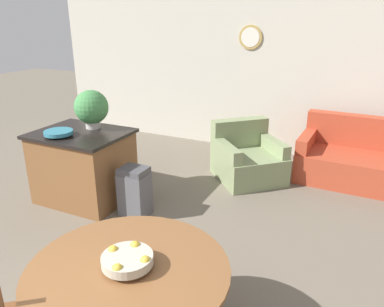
% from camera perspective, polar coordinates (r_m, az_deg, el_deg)
% --- Properties ---
extents(wall_back, '(8.00, 0.09, 2.70)m').
position_cam_1_polar(wall_back, '(6.55, 10.10, 12.03)').
color(wall_back, beige).
rests_on(wall_back, ground_plane).
extents(dining_table, '(1.32, 1.32, 0.75)m').
position_cam_1_polar(dining_table, '(2.64, -9.51, -19.71)').
color(dining_table, brown).
rests_on(dining_table, ground_plane).
extents(fruit_bowl, '(0.33, 0.33, 0.11)m').
position_cam_1_polar(fruit_bowl, '(2.50, -9.81, -15.63)').
color(fruit_bowl, '#B7B29E').
rests_on(fruit_bowl, dining_table).
extents(kitchen_island, '(1.14, 0.91, 0.91)m').
position_cam_1_polar(kitchen_island, '(4.97, -16.17, -1.85)').
color(kitchen_island, brown).
rests_on(kitchen_island, ground_plane).
extents(teal_bowl, '(0.34, 0.34, 0.07)m').
position_cam_1_polar(teal_bowl, '(4.73, -19.68, 3.02)').
color(teal_bowl, teal).
rests_on(teal_bowl, kitchen_island).
extents(potted_plant, '(0.43, 0.43, 0.49)m').
position_cam_1_polar(potted_plant, '(4.90, -15.07, 6.73)').
color(potted_plant, beige).
rests_on(potted_plant, kitchen_island).
extents(trash_bin, '(0.33, 0.28, 0.61)m').
position_cam_1_polar(trash_bin, '(4.50, -8.72, -5.81)').
color(trash_bin, '#56565B').
rests_on(trash_bin, ground_plane).
extents(couch, '(1.95, 1.03, 0.89)m').
position_cam_1_polar(couch, '(5.88, 25.44, -1.27)').
color(couch, '#B24228').
rests_on(couch, ground_plane).
extents(armchair, '(1.24, 1.24, 0.82)m').
position_cam_1_polar(armchair, '(5.52, 8.41, -0.96)').
color(armchair, gray).
rests_on(armchair, ground_plane).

